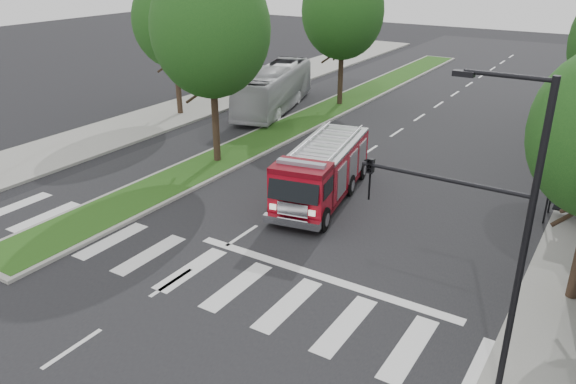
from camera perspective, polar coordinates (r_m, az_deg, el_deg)
name	(u,v)px	position (r m, az deg, el deg)	size (l,w,h in m)	color
ground	(242,236)	(22.07, -4.69, -4.44)	(140.00, 140.00, 0.00)	black
sidewalk_left	(154,120)	(38.08, -13.46, 7.16)	(5.00, 80.00, 0.15)	gray
median	(326,111)	(39.34, 3.91, 8.25)	(3.00, 50.00, 0.15)	gray
tree_median_near	(211,29)	(28.19, -7.87, 16.09)	(5.80, 5.80, 10.16)	black
tree_median_far	(343,12)	(39.96, 5.60, 17.78)	(5.60, 5.60, 9.72)	black
tree_left_mid	(173,21)	(38.00, -11.59, 16.67)	(5.20, 5.20, 9.16)	black
streetlight_right_near	(487,219)	(13.47, 19.53, -2.58)	(4.08, 0.22, 8.00)	black
fire_engine	(322,172)	(24.81, 3.52, 2.09)	(3.66, 8.04, 2.69)	#64050E
city_bus	(274,88)	(39.56, -1.40, 10.50)	(2.51, 10.74, 2.99)	#BCBCC0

